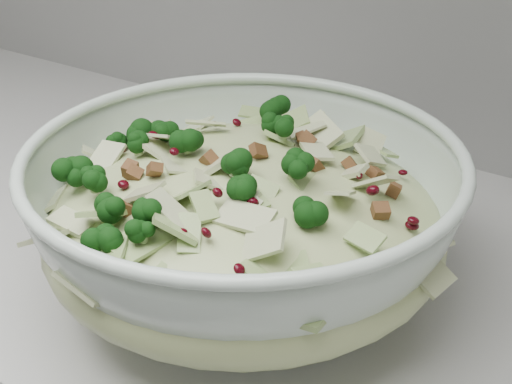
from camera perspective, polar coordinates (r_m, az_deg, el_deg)
mixing_bowl at (r=0.63m, az=-0.93°, el=-2.42°), size 0.42×0.42×0.15m
salad at (r=0.61m, az=-0.95°, el=-0.47°), size 0.39×0.39×0.15m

